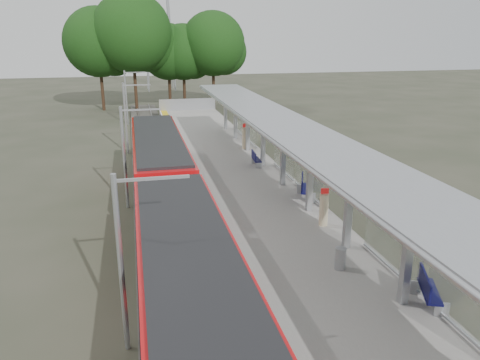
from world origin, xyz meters
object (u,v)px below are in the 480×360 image
object	(u,v)px
info_pillar_near	(324,209)
litter_bin	(340,258)
train	(169,208)
bench_far	(255,158)
bench_near	(427,289)
info_pillar_far	(245,138)
bench_mid	(304,187)

from	to	relation	value
info_pillar_near	litter_bin	size ratio (longest dim) A/B	2.10
train	bench_far	xyz separation A→B (m)	(6.00, 8.98, -0.56)
train	bench_near	size ratio (longest dim) A/B	16.95
litter_bin	bench_near	bearing A→B (deg)	-60.07
bench_near	bench_far	distance (m)	16.29
bench_near	info_pillar_near	world-z (taller)	info_pillar_near
info_pillar_far	train	bearing A→B (deg)	-133.73
bench_mid	info_pillar_far	bearing A→B (deg)	112.96
bench_far	info_pillar_far	distance (m)	4.60
bench_far	bench_mid	bearing A→B (deg)	-78.45
bench_mid	litter_bin	bearing A→B (deg)	-79.81
bench_far	bench_near	bearing A→B (deg)	-82.38
train	litter_bin	bearing A→B (deg)	-39.34
bench_far	info_pillar_far	bearing A→B (deg)	88.29
bench_near	info_pillar_far	size ratio (longest dim) A/B	0.90
info_pillar_near	train	bearing A→B (deg)	-177.97
bench_mid	litter_bin	world-z (taller)	bench_mid
bench_mid	bench_far	size ratio (longest dim) A/B	1.28
train	litter_bin	size ratio (longest dim) A/B	34.60
bench_mid	info_pillar_near	bearing A→B (deg)	-75.88
info_pillar_far	litter_bin	xyz separation A→B (m)	(-0.90, -18.09, -0.39)
bench_far	info_pillar_near	size ratio (longest dim) A/B	0.82
bench_near	bench_mid	bearing A→B (deg)	114.31
litter_bin	info_pillar_far	bearing A→B (deg)	87.16
bench_far	info_pillar_far	size ratio (longest dim) A/B	0.76
info_pillar_far	litter_bin	bearing A→B (deg)	-111.19
info_pillar_far	bench_mid	bearing A→B (deg)	-106.06
bench_far	info_pillar_near	xyz separation A→B (m)	(0.48, -9.73, 0.24)
info_pillar_near	bench_near	bearing A→B (deg)	-75.89
train	info_pillar_near	xyz separation A→B (m)	(6.48, -0.74, -0.32)
train	info_pillar_far	world-z (taller)	train
train	bench_far	world-z (taller)	train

